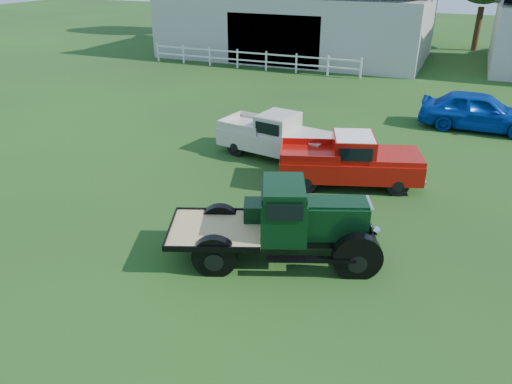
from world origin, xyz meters
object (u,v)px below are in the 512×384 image
at_px(vintage_flatbed, 279,221).
at_px(white_pickup, 276,136).
at_px(red_pickup, 349,160).
at_px(misc_car_blue, 479,111).

height_order(vintage_flatbed, white_pickup, vintage_flatbed).
xyz_separation_m(red_pickup, white_pickup, (-3.00, 1.35, -0.04)).
bearing_deg(white_pickup, misc_car_blue, 53.16).
bearing_deg(vintage_flatbed, red_pickup, 62.04).
relative_size(vintage_flatbed, red_pickup, 1.08).
height_order(white_pickup, misc_car_blue, misc_car_blue).
relative_size(red_pickup, misc_car_blue, 0.98).
distance_m(red_pickup, misc_car_blue, 8.43).
xyz_separation_m(vintage_flatbed, red_pickup, (0.56, 4.87, -0.15)).
bearing_deg(white_pickup, vintage_flatbed, -58.42).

